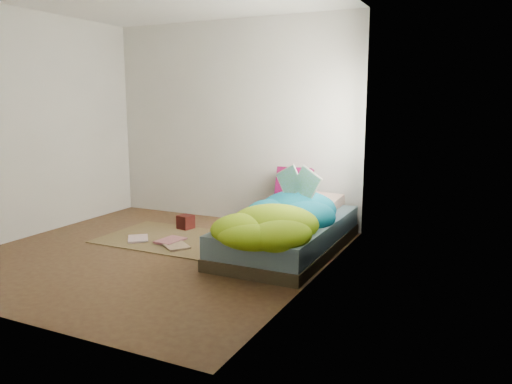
{
  "coord_description": "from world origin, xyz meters",
  "views": [
    {
      "loc": [
        3.14,
        -4.05,
        1.57
      ],
      "look_at": [
        0.82,
        0.75,
        0.6
      ],
      "focal_mm": 35.0,
      "sensor_mm": 36.0,
      "label": 1
    }
  ],
  "objects_px": {
    "floor_book_a": "(128,239)",
    "floor_book_b": "(162,239)",
    "pillow_magenta": "(294,186)",
    "bed": "(288,235)",
    "open_book": "(298,173)",
    "wooden_box": "(186,222)"
  },
  "relations": [
    {
      "from": "floor_book_a",
      "to": "floor_book_b",
      "type": "height_order",
      "value": "floor_book_b"
    },
    {
      "from": "pillow_magenta",
      "to": "floor_book_a",
      "type": "distance_m",
      "value": 2.05
    },
    {
      "from": "bed",
      "to": "floor_book_a",
      "type": "height_order",
      "value": "bed"
    },
    {
      "from": "open_book",
      "to": "bed",
      "type": "bearing_deg",
      "value": -89.38
    },
    {
      "from": "bed",
      "to": "open_book",
      "type": "relative_size",
      "value": 4.42
    },
    {
      "from": "floor_book_a",
      "to": "open_book",
      "type": "bearing_deg",
      "value": -19.91
    },
    {
      "from": "wooden_box",
      "to": "floor_book_b",
      "type": "distance_m",
      "value": 0.58
    },
    {
      "from": "floor_book_a",
      "to": "floor_book_b",
      "type": "relative_size",
      "value": 0.95
    },
    {
      "from": "floor_book_a",
      "to": "floor_book_b",
      "type": "xyz_separation_m",
      "value": [
        0.36,
        0.16,
        0.0
      ]
    },
    {
      "from": "open_book",
      "to": "floor_book_a",
      "type": "height_order",
      "value": "open_book"
    },
    {
      "from": "bed",
      "to": "open_book",
      "type": "distance_m",
      "value": 0.67
    },
    {
      "from": "wooden_box",
      "to": "floor_book_a",
      "type": "bearing_deg",
      "value": -111.59
    },
    {
      "from": "floor_book_b",
      "to": "pillow_magenta",
      "type": "bearing_deg",
      "value": 49.61
    },
    {
      "from": "pillow_magenta",
      "to": "floor_book_b",
      "type": "xyz_separation_m",
      "value": [
        -1.16,
        -1.11,
        -0.53
      ]
    },
    {
      "from": "bed",
      "to": "wooden_box",
      "type": "relative_size",
      "value": 11.95
    },
    {
      "from": "wooden_box",
      "to": "floor_book_b",
      "type": "height_order",
      "value": "wooden_box"
    },
    {
      "from": "floor_book_a",
      "to": "pillow_magenta",
      "type": "bearing_deg",
      "value": 1.04
    },
    {
      "from": "bed",
      "to": "pillow_magenta",
      "type": "distance_m",
      "value": 0.94
    },
    {
      "from": "floor_book_a",
      "to": "floor_book_b",
      "type": "bearing_deg",
      "value": -14.29
    },
    {
      "from": "bed",
      "to": "wooden_box",
      "type": "distance_m",
      "value": 1.51
    },
    {
      "from": "bed",
      "to": "floor_book_a",
      "type": "xyz_separation_m",
      "value": [
        -1.78,
        -0.46,
        -0.14
      ]
    },
    {
      "from": "pillow_magenta",
      "to": "floor_book_b",
      "type": "distance_m",
      "value": 1.69
    }
  ]
}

